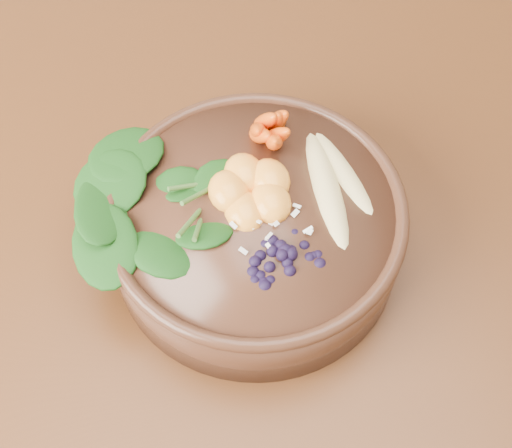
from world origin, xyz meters
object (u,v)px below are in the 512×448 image
at_px(stoneware_bowl, 256,230).
at_px(mandarin_cluster, 251,183).
at_px(kale_heap, 190,160).
at_px(carrot_cluster, 279,107).
at_px(dining_table, 357,246).
at_px(blueberry_pile, 282,248).
at_px(banana_halves, 336,172).

relative_size(stoneware_bowl, mandarin_cluster, 3.15).
bearing_deg(kale_heap, carrot_cluster, 14.17).
distance_m(dining_table, carrot_cluster, 0.23).
height_order(stoneware_bowl, kale_heap, kale_heap).
bearing_deg(dining_table, stoneware_bowl, -170.13).
height_order(stoneware_bowl, blueberry_pile, blueberry_pile).
xyz_separation_m(mandarin_cluster, blueberry_pile, (0.01, -0.07, 0.00)).
xyz_separation_m(dining_table, stoneware_bowl, (-0.13, -0.02, 0.13)).
relative_size(stoneware_bowl, kale_heap, 1.53).
relative_size(carrot_cluster, banana_halves, 0.48).
bearing_deg(mandarin_cluster, banana_halves, -6.09).
bearing_deg(stoneware_bowl, kale_heap, 130.53).
height_order(stoneware_bowl, mandarin_cluster, mandarin_cluster).
bearing_deg(mandarin_cluster, blueberry_pile, -85.61).
relative_size(carrot_cluster, mandarin_cluster, 0.87).
bearing_deg(carrot_cluster, mandarin_cluster, -129.81).
bearing_deg(kale_heap, stoneware_bowl, -49.47).
relative_size(banana_halves, blueberry_pile, 1.24).
relative_size(kale_heap, mandarin_cluster, 2.07).
xyz_separation_m(stoneware_bowl, banana_halves, (0.08, 0.01, 0.05)).
distance_m(kale_heap, banana_halves, 0.13).
bearing_deg(blueberry_pile, mandarin_cluster, 94.39).
xyz_separation_m(dining_table, banana_halves, (-0.05, -0.01, 0.18)).
height_order(dining_table, mandarin_cluster, mandarin_cluster).
bearing_deg(mandarin_cluster, stoneware_bowl, -92.68).
bearing_deg(stoneware_bowl, blueberry_pile, -83.48).
height_order(carrot_cluster, mandarin_cluster, carrot_cluster).
distance_m(stoneware_bowl, carrot_cluster, 0.12).
height_order(mandarin_cluster, blueberry_pile, blueberry_pile).
bearing_deg(carrot_cluster, banana_halves, -66.94).
relative_size(dining_table, stoneware_bowl, 5.75).
height_order(dining_table, kale_heap, kale_heap).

